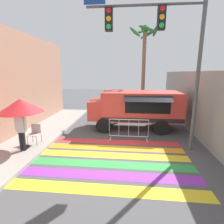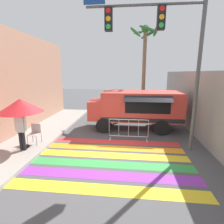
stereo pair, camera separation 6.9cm
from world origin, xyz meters
The scene contains 11 objects.
ground_plane centered at (0.00, 0.00, 0.00)m, with size 60.00×60.00×0.00m, color #4C4C4F.
sidewalk_left centered at (-5.31, 0.00, 0.07)m, with size 4.40×16.00×0.14m.
concrete_wall_right centered at (4.43, 3.00, 1.79)m, with size 0.20×16.00×3.57m.
crosswalk_painted centered at (0.00, -0.87, 0.00)m, with size 6.40×4.36×0.01m.
food_truck centered at (0.97, 3.38, 1.43)m, with size 5.55×2.67×2.36m.
traffic_signal_pole centered at (2.00, 0.47, 4.74)m, with size 4.91×0.29×6.67m.
patio_umbrella centered at (-4.04, -0.38, 2.08)m, with size 1.90×1.90×2.25m.
folding_chair centered at (-3.81, 0.14, 0.72)m, with size 0.47×0.47×0.95m.
vendor_person centered at (-3.95, -0.67, 1.17)m, with size 0.53×0.24×1.79m.
barricade_front centered at (0.66, 1.38, 0.57)m, with size 2.07×0.44×1.14m.
palm_tree centered at (1.72, 7.16, 5.08)m, with size 2.36×2.34×7.04m.
Camera 2 is at (0.74, -7.38, 3.48)m, focal length 28.00 mm.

